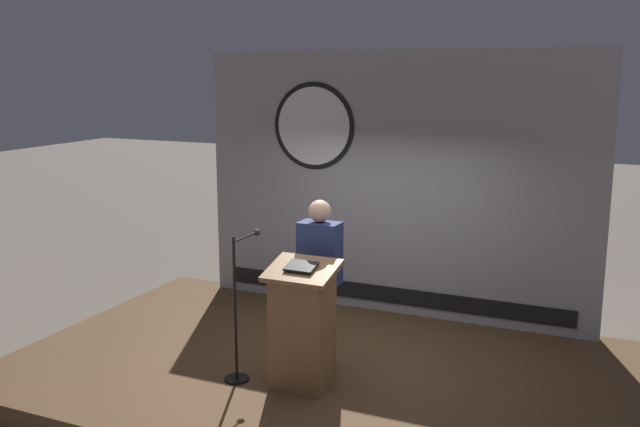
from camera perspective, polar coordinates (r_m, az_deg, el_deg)
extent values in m
plane|color=#6B6056|center=(7.56, 0.82, -14.01)|extent=(40.00, 40.00, 0.00)
cube|color=brown|center=(7.50, 0.82, -12.97)|extent=(6.40, 4.00, 0.30)
cube|color=#9E9EA3|center=(8.66, 5.74, 2.29)|extent=(4.85, 0.10, 3.15)
cylinder|color=black|center=(8.90, -0.50, 6.91)|extent=(1.07, 0.02, 1.07)
cylinder|color=white|center=(8.89, -0.51, 6.91)|extent=(0.95, 0.02, 0.95)
cube|color=black|center=(8.92, 5.45, -6.38)|extent=(4.37, 0.02, 0.20)
cube|color=olive|center=(6.81, -1.40, -9.20)|extent=(0.52, 0.40, 1.10)
cube|color=olive|center=(6.63, -1.43, -4.52)|extent=(0.64, 0.50, 0.17)
cube|color=black|center=(6.60, -1.50, -4.19)|extent=(0.28, 0.20, 0.07)
cylinder|color=black|center=(7.27, -0.02, -8.78)|extent=(0.26, 0.26, 0.87)
cube|color=navy|center=(7.05, -0.02, -3.13)|extent=(0.40, 0.24, 0.61)
sphere|color=tan|center=(6.95, -0.02, 0.19)|extent=(0.22, 0.22, 0.22)
cylinder|color=black|center=(7.17, -6.57, -12.81)|extent=(0.24, 0.24, 0.02)
cylinder|color=black|center=(6.91, -6.70, -7.55)|extent=(0.03, 0.03, 1.42)
cylinder|color=black|center=(6.91, -5.90, -1.85)|extent=(0.02, 0.44, 0.02)
sphere|color=#262626|center=(7.09, -5.02, -1.48)|extent=(0.07, 0.07, 0.07)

